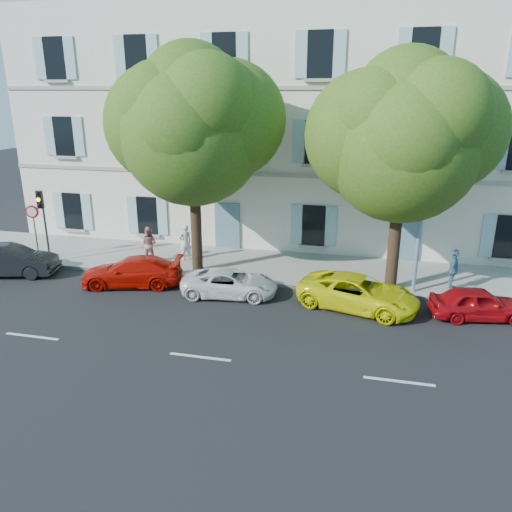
% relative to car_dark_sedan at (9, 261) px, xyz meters
% --- Properties ---
extents(ground, '(90.00, 90.00, 0.00)m').
position_rel_car_dark_sedan_xyz_m(ground, '(10.66, -0.93, -0.68)').
color(ground, black).
extents(sidewalk, '(36.00, 4.50, 0.15)m').
position_rel_car_dark_sedan_xyz_m(sidewalk, '(10.66, 3.52, -0.60)').
color(sidewalk, '#A09E96').
rests_on(sidewalk, ground).
extents(kerb, '(36.00, 0.16, 0.16)m').
position_rel_car_dark_sedan_xyz_m(kerb, '(10.66, 1.35, -0.60)').
color(kerb, '#9E998E').
rests_on(kerb, ground).
extents(building, '(28.00, 7.00, 12.00)m').
position_rel_car_dark_sedan_xyz_m(building, '(10.66, 9.27, 5.32)').
color(building, silver).
rests_on(building, ground).
extents(car_dark_sedan, '(4.34, 2.37, 1.36)m').
position_rel_car_dark_sedan_xyz_m(car_dark_sedan, '(0.00, 0.00, 0.00)').
color(car_dark_sedan, black).
rests_on(car_dark_sedan, ground).
extents(car_red_coupe, '(4.51, 2.65, 1.23)m').
position_rel_car_dark_sedan_xyz_m(car_red_coupe, '(5.87, 0.14, -0.07)').
color(car_red_coupe, '#BD0F05').
rests_on(car_red_coupe, ground).
extents(car_white_coupe, '(4.02, 2.20, 1.07)m').
position_rel_car_dark_sedan_xyz_m(car_white_coupe, '(10.21, 0.02, -0.14)').
color(car_white_coupe, white).
rests_on(car_white_coupe, ground).
extents(car_yellow_supercar, '(4.93, 3.18, 1.26)m').
position_rel_car_dark_sedan_xyz_m(car_yellow_supercar, '(15.29, -0.07, -0.05)').
color(car_yellow_supercar, '#ECEA09').
rests_on(car_yellow_supercar, ground).
extents(car_red_hatchback, '(3.62, 1.98, 1.17)m').
position_rel_car_dark_sedan_xyz_m(car_red_hatchback, '(19.58, 0.03, -0.10)').
color(car_red_hatchback, '#A50A0F').
rests_on(car_red_hatchback, ground).
extents(tree_left, '(6.06, 6.06, 9.39)m').
position_rel_car_dark_sedan_xyz_m(tree_left, '(8.09, 2.13, 5.52)').
color(tree_left, '#3A2819').
rests_on(tree_left, sidewalk).
extents(tree_right, '(5.84, 5.84, 9.00)m').
position_rel_car_dark_sedan_xyz_m(tree_right, '(16.53, 1.88, 5.25)').
color(tree_right, '#3A2819').
rests_on(tree_right, sidewalk).
extents(traffic_light, '(0.31, 0.39, 3.42)m').
position_rel_car_dark_sedan_xyz_m(traffic_light, '(0.82, 1.60, 1.95)').
color(traffic_light, '#383A3D').
rests_on(traffic_light, sidewalk).
extents(road_sign, '(0.60, 0.20, 2.64)m').
position_rel_car_dark_sedan_xyz_m(road_sign, '(0.08, 1.88, 1.38)').
color(road_sign, '#383A3D').
rests_on(road_sign, sidewalk).
extents(street_lamp, '(0.28, 1.71, 8.04)m').
position_rel_car_dark_sedan_xyz_m(street_lamp, '(17.43, 1.62, 4.02)').
color(street_lamp, '#7293BF').
rests_on(street_lamp, sidewalk).
extents(pedestrian_a, '(0.73, 0.73, 1.71)m').
position_rel_car_dark_sedan_xyz_m(pedestrian_a, '(7.04, 3.42, 0.33)').
color(pedestrian_a, silver).
rests_on(pedestrian_a, sidewalk).
extents(pedestrian_b, '(0.86, 0.68, 1.70)m').
position_rel_car_dark_sedan_xyz_m(pedestrian_b, '(5.44, 2.79, 0.32)').
color(pedestrian_b, tan).
rests_on(pedestrian_b, sidewalk).
extents(pedestrian_c, '(0.66, 1.07, 1.71)m').
position_rel_car_dark_sedan_xyz_m(pedestrian_c, '(18.96, 2.33, 0.33)').
color(pedestrian_c, slate).
rests_on(pedestrian_c, sidewalk).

